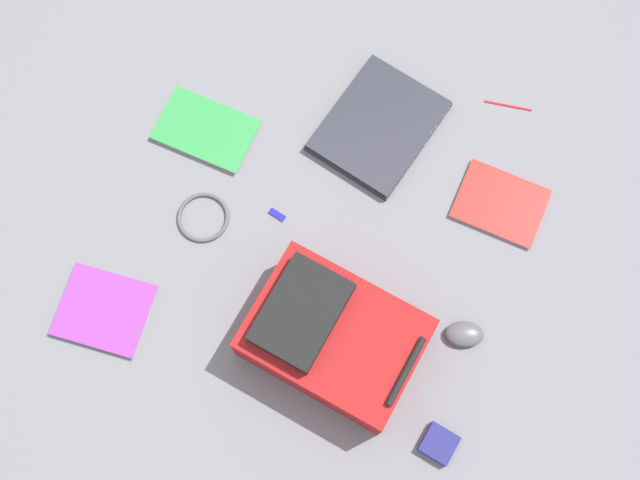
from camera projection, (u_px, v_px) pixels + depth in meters
name	position (u px, v px, depth m)	size (l,w,h in m)	color
ground_plane	(316.00, 226.00, 2.11)	(3.63, 3.63, 0.00)	slate
backpack	(332.00, 336.00, 1.94)	(0.36, 0.46, 0.19)	maroon
laptop	(379.00, 126.00, 2.18)	(0.40, 0.35, 0.03)	#24242C
book_manual	(206.00, 130.00, 2.18)	(0.19, 0.28, 0.02)	silver
book_comic	(104.00, 310.00, 2.04)	(0.21, 0.24, 0.02)	silver
book_red	(500.00, 204.00, 2.12)	(0.20, 0.24, 0.01)	silver
computer_mouse	(464.00, 334.00, 2.01)	(0.07, 0.10, 0.03)	#4C4C51
cable_coil	(203.00, 217.00, 2.11)	(0.14, 0.14, 0.01)	#4C4C51
pen_black	(508.00, 105.00, 2.21)	(0.01, 0.01, 0.13)	red
earbud_pouch	(439.00, 444.00, 1.93)	(0.08, 0.08, 0.03)	navy
usb_stick	(277.00, 215.00, 2.12)	(0.02, 0.05, 0.01)	#191999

